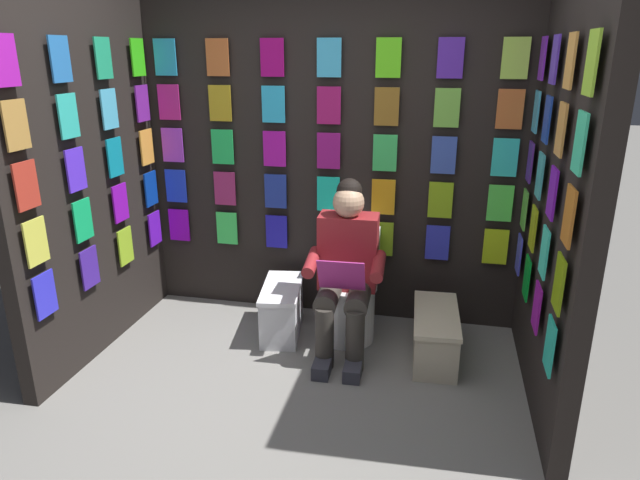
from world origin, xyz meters
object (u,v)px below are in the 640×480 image
object	(u,v)px
person_reading	(346,269)
comic_longbox_near	(282,309)
toilet	(350,293)
comic_longbox_far	(435,335)

from	to	relation	value
person_reading	comic_longbox_near	world-z (taller)	person_reading
comic_longbox_near	toilet	bearing A→B (deg)	-178.48
toilet	comic_longbox_near	world-z (taller)	toilet
comic_longbox_far	person_reading	bearing A→B (deg)	-0.90
comic_longbox_near	comic_longbox_far	bearing A→B (deg)	165.12
person_reading	comic_longbox_near	bearing A→B (deg)	-17.68
person_reading	comic_longbox_far	world-z (taller)	person_reading
comic_longbox_near	comic_longbox_far	size ratio (longest dim) A/B	0.88
person_reading	toilet	bearing A→B (deg)	-90.30
toilet	person_reading	xyz separation A→B (m)	(-0.01, 0.23, 0.27)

